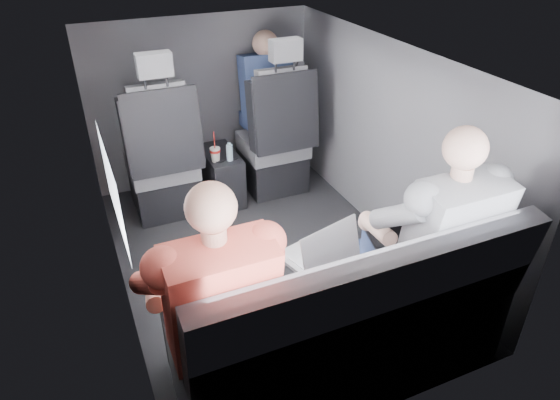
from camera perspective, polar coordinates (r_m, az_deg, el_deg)
name	(u,v)px	position (r m, az deg, el deg)	size (l,w,h in m)	color
floor	(264,259)	(3.38, -1.84, -6.71)	(2.60, 2.60, 0.00)	black
ceiling	(260,57)	(2.77, -2.32, 16.00)	(2.60, 2.60, 0.00)	#B2B2AD
panel_left	(108,200)	(2.85, -19.06, -0.04)	(0.02, 2.60, 1.35)	#56565B
panel_right	(387,144)	(3.41, 12.18, 6.23)	(0.02, 2.60, 1.35)	#56565B
panel_front	(202,102)	(4.15, -8.89, 11.05)	(1.80, 0.02, 1.35)	#56565B
panel_back	(384,307)	(2.07, 11.81, -11.90)	(1.80, 0.02, 1.35)	#56565B
side_window	(112,189)	(2.48, -18.62, 1.25)	(0.02, 0.75, 0.42)	white
seatbelt	(285,104)	(3.69, 0.55, 10.93)	(0.05, 0.01, 0.65)	black
front_seat_left	(163,166)	(3.76, -13.21, 3.83)	(0.52, 0.58, 1.26)	black
front_seat_right	(276,145)	(3.99, -0.48, 6.30)	(0.52, 0.58, 1.26)	black
center_console	(222,176)	(3.97, -6.67, 2.76)	(0.24, 0.48, 0.41)	black
rear_bench	(347,333)	(2.47, 7.71, -14.81)	(1.60, 0.57, 0.92)	#5D5D62
soda_cup	(215,154)	(3.73, -7.41, 5.24)	(0.08, 0.08, 0.24)	white
water_bottle	(230,152)	(3.74, -5.78, 5.45)	(0.05, 0.05, 0.14)	#9FC0D7
laptop_white	(216,281)	(2.24, -7.30, -9.13)	(0.37, 0.40, 0.23)	white
laptop_silver	(321,252)	(2.39, 4.73, -5.92)	(0.39, 0.38, 0.24)	silver
laptop_black	(407,230)	(2.61, 14.36, -3.40)	(0.39, 0.38, 0.25)	black
passenger_rear_left	(213,303)	(2.12, -7.70, -11.62)	(0.52, 0.64, 1.26)	#313135
passenger_rear_right	(430,239)	(2.55, 16.76, -4.33)	(0.54, 0.65, 1.28)	navy
passenger_front_right	(266,92)	(4.09, -1.61, 12.21)	(0.40, 0.40, 0.81)	navy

